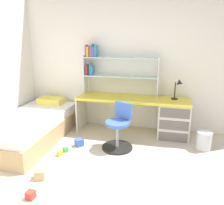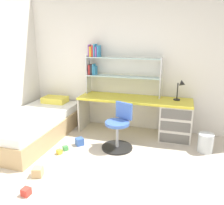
{
  "view_description": "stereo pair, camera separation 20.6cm",
  "coord_description": "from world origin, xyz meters",
  "px_view_note": "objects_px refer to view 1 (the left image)",
  "views": [
    {
      "loc": [
        0.62,
        -2.08,
        1.86
      ],
      "look_at": [
        -0.25,
        1.5,
        0.79
      ],
      "focal_mm": 37.89,
      "sensor_mm": 36.0,
      "label": 1
    },
    {
      "loc": [
        0.81,
        -2.03,
        1.86
      ],
      "look_at": [
        -0.25,
        1.5,
        0.79
      ],
      "focal_mm": 37.89,
      "sensor_mm": 36.0,
      "label": 2
    }
  ],
  "objects_px": {
    "toy_block_natural_4": "(40,174)",
    "waste_bin": "(204,141)",
    "desk_lamp": "(179,86)",
    "swivel_chair": "(118,131)",
    "bookshelf_hutch": "(110,66)",
    "toy_block_yellow_3": "(60,153)",
    "toy_block_red_2": "(31,195)",
    "bed_platform": "(32,127)",
    "desk": "(162,116)",
    "toy_block_blue_1": "(79,142)",
    "toy_block_green_0": "(66,149)"
  },
  "relations": [
    {
      "from": "toy_block_natural_4",
      "to": "waste_bin",
      "type": "bearing_deg",
      "value": 32.34
    },
    {
      "from": "desk_lamp",
      "to": "waste_bin",
      "type": "xyz_separation_m",
      "value": [
        0.45,
        -0.46,
        -0.81
      ]
    },
    {
      "from": "swivel_chair",
      "to": "waste_bin",
      "type": "xyz_separation_m",
      "value": [
        1.4,
        0.28,
        -0.15
      ]
    },
    {
      "from": "bookshelf_hutch",
      "to": "swivel_chair",
      "type": "relative_size",
      "value": 1.91
    },
    {
      "from": "desk_lamp",
      "to": "toy_block_yellow_3",
      "type": "distance_m",
      "value": 2.36
    },
    {
      "from": "toy_block_red_2",
      "to": "bed_platform",
      "type": "bearing_deg",
      "value": 120.47
    },
    {
      "from": "desk",
      "to": "toy_block_natural_4",
      "type": "xyz_separation_m",
      "value": [
        -1.51,
        -1.8,
        -0.33
      ]
    },
    {
      "from": "waste_bin",
      "to": "bed_platform",
      "type": "bearing_deg",
      "value": -173.77
    },
    {
      "from": "desk",
      "to": "waste_bin",
      "type": "xyz_separation_m",
      "value": [
        0.71,
        -0.4,
        -0.24
      ]
    },
    {
      "from": "swivel_chair",
      "to": "toy_block_yellow_3",
      "type": "xyz_separation_m",
      "value": [
        -0.85,
        -0.49,
        -0.26
      ]
    },
    {
      "from": "toy_block_blue_1",
      "to": "bookshelf_hutch",
      "type": "bearing_deg",
      "value": 71.5
    },
    {
      "from": "desk",
      "to": "toy_block_yellow_3",
      "type": "height_order",
      "value": "desk"
    },
    {
      "from": "bookshelf_hutch",
      "to": "desk_lamp",
      "type": "height_order",
      "value": "bookshelf_hutch"
    },
    {
      "from": "bookshelf_hutch",
      "to": "toy_block_yellow_3",
      "type": "relative_size",
      "value": 19.73
    },
    {
      "from": "toy_block_natural_4",
      "to": "desk",
      "type": "bearing_deg",
      "value": 50.12
    },
    {
      "from": "swivel_chair",
      "to": "desk",
      "type": "bearing_deg",
      "value": 44.65
    },
    {
      "from": "desk_lamp",
      "to": "toy_block_red_2",
      "type": "height_order",
      "value": "desk_lamp"
    },
    {
      "from": "waste_bin",
      "to": "toy_block_yellow_3",
      "type": "xyz_separation_m",
      "value": [
        -2.25,
        -0.77,
        -0.12
      ]
    },
    {
      "from": "desk",
      "to": "toy_block_yellow_3",
      "type": "xyz_separation_m",
      "value": [
        -1.54,
        -1.16,
        -0.36
      ]
    },
    {
      "from": "toy_block_yellow_3",
      "to": "toy_block_natural_4",
      "type": "height_order",
      "value": "toy_block_natural_4"
    },
    {
      "from": "swivel_chair",
      "to": "bed_platform",
      "type": "relative_size",
      "value": 0.37
    },
    {
      "from": "desk",
      "to": "swivel_chair",
      "type": "bearing_deg",
      "value": -135.35
    },
    {
      "from": "toy_block_green_0",
      "to": "waste_bin",
      "type": "bearing_deg",
      "value": 15.81
    },
    {
      "from": "bookshelf_hutch",
      "to": "waste_bin",
      "type": "relative_size",
      "value": 4.76
    },
    {
      "from": "swivel_chair",
      "to": "toy_block_red_2",
      "type": "xyz_separation_m",
      "value": [
        -0.73,
        -1.51,
        -0.25
      ]
    },
    {
      "from": "bed_platform",
      "to": "toy_block_natural_4",
      "type": "xyz_separation_m",
      "value": [
        0.77,
        -1.08,
        -0.17
      ]
    },
    {
      "from": "waste_bin",
      "to": "toy_block_green_0",
      "type": "bearing_deg",
      "value": -164.19
    },
    {
      "from": "toy_block_red_2",
      "to": "toy_block_yellow_3",
      "type": "xyz_separation_m",
      "value": [
        -0.12,
        1.03,
        -0.01
      ]
    },
    {
      "from": "bookshelf_hutch",
      "to": "toy_block_red_2",
      "type": "relative_size",
      "value": 15.57
    },
    {
      "from": "toy_block_green_0",
      "to": "toy_block_blue_1",
      "type": "xyz_separation_m",
      "value": [
        0.14,
        0.25,
        0.02
      ]
    },
    {
      "from": "toy_block_natural_4",
      "to": "toy_block_yellow_3",
      "type": "bearing_deg",
      "value": 92.55
    },
    {
      "from": "desk_lamp",
      "to": "toy_block_natural_4",
      "type": "relative_size",
      "value": 2.98
    },
    {
      "from": "bookshelf_hutch",
      "to": "bed_platform",
      "type": "height_order",
      "value": "bookshelf_hutch"
    },
    {
      "from": "desk_lamp",
      "to": "bed_platform",
      "type": "bearing_deg",
      "value": -162.82
    },
    {
      "from": "toy_block_red_2",
      "to": "waste_bin",
      "type": "bearing_deg",
      "value": 40.11
    },
    {
      "from": "desk",
      "to": "toy_block_red_2",
      "type": "distance_m",
      "value": 2.63
    },
    {
      "from": "toy_block_blue_1",
      "to": "waste_bin",
      "type": "bearing_deg",
      "value": 10.38
    },
    {
      "from": "bookshelf_hutch",
      "to": "toy_block_natural_4",
      "type": "bearing_deg",
      "value": -103.39
    },
    {
      "from": "desk_lamp",
      "to": "waste_bin",
      "type": "relative_size",
      "value": 1.25
    },
    {
      "from": "desk_lamp",
      "to": "desk",
      "type": "bearing_deg",
      "value": -166.99
    },
    {
      "from": "toy_block_natural_4",
      "to": "bookshelf_hutch",
      "type": "bearing_deg",
      "value": 76.61
    },
    {
      "from": "toy_block_green_0",
      "to": "toy_block_yellow_3",
      "type": "height_order",
      "value": "toy_block_green_0"
    },
    {
      "from": "swivel_chair",
      "to": "waste_bin",
      "type": "relative_size",
      "value": 2.5
    },
    {
      "from": "toy_block_red_2",
      "to": "bookshelf_hutch",
      "type": "bearing_deg",
      "value": 80.9
    },
    {
      "from": "toy_block_yellow_3",
      "to": "toy_block_natural_4",
      "type": "distance_m",
      "value": 0.64
    },
    {
      "from": "desk_lamp",
      "to": "waste_bin",
      "type": "height_order",
      "value": "desk_lamp"
    },
    {
      "from": "desk",
      "to": "bookshelf_hutch",
      "type": "relative_size",
      "value": 1.44
    },
    {
      "from": "toy_block_green_0",
      "to": "toy_block_yellow_3",
      "type": "xyz_separation_m",
      "value": [
        -0.04,
        -0.14,
        -0.0
      ]
    },
    {
      "from": "bed_platform",
      "to": "toy_block_natural_4",
      "type": "relative_size",
      "value": 16.21
    },
    {
      "from": "toy_block_blue_1",
      "to": "toy_block_red_2",
      "type": "xyz_separation_m",
      "value": [
        -0.06,
        -1.41,
        -0.02
      ]
    }
  ]
}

